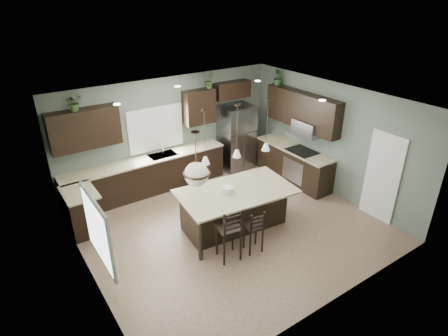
% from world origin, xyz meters
% --- Properties ---
extents(ground, '(6.00, 6.00, 0.00)m').
position_xyz_m(ground, '(0.00, 0.00, 0.00)').
color(ground, '#9E8466').
rests_on(ground, ground).
extents(pantry_door, '(0.04, 0.82, 2.04)m').
position_xyz_m(pantry_door, '(2.98, -1.55, 1.02)').
color(pantry_door, white).
rests_on(pantry_door, ground).
extents(window_back, '(1.35, 0.02, 1.00)m').
position_xyz_m(window_back, '(-0.40, 2.73, 1.55)').
color(window_back, white).
rests_on(window_back, room_shell).
extents(window_left, '(0.02, 1.10, 1.00)m').
position_xyz_m(window_left, '(-2.98, -0.80, 1.55)').
color(window_left, white).
rests_on(window_left, room_shell).
extents(left_return_cabs, '(0.60, 0.90, 0.90)m').
position_xyz_m(left_return_cabs, '(-2.70, 1.70, 0.45)').
color(left_return_cabs, black).
rests_on(left_return_cabs, ground).
extents(left_return_countertop, '(0.66, 0.96, 0.04)m').
position_xyz_m(left_return_countertop, '(-2.68, 1.70, 0.92)').
color(left_return_countertop, beige).
rests_on(left_return_countertop, left_return_cabs).
extents(back_lower_cabs, '(4.20, 0.60, 0.90)m').
position_xyz_m(back_lower_cabs, '(-0.85, 2.45, 0.45)').
color(back_lower_cabs, black).
rests_on(back_lower_cabs, ground).
extents(back_countertop, '(4.20, 0.66, 0.04)m').
position_xyz_m(back_countertop, '(-0.85, 2.43, 0.92)').
color(back_countertop, beige).
rests_on(back_countertop, back_lower_cabs).
extents(sink_inset, '(0.70, 0.45, 0.01)m').
position_xyz_m(sink_inset, '(-0.40, 2.43, 0.94)').
color(sink_inset, gray).
rests_on(sink_inset, back_countertop).
extents(faucet, '(0.02, 0.02, 0.28)m').
position_xyz_m(faucet, '(-0.40, 2.40, 1.08)').
color(faucet, silver).
rests_on(faucet, back_countertop).
extents(back_upper_left, '(1.55, 0.34, 0.90)m').
position_xyz_m(back_upper_left, '(-2.15, 2.58, 1.95)').
color(back_upper_left, black).
rests_on(back_upper_left, room_shell).
extents(back_upper_right, '(0.85, 0.34, 0.90)m').
position_xyz_m(back_upper_right, '(0.80, 2.58, 1.95)').
color(back_upper_right, black).
rests_on(back_upper_right, room_shell).
extents(fridge_header, '(1.05, 0.34, 0.45)m').
position_xyz_m(fridge_header, '(1.85, 2.58, 2.25)').
color(fridge_header, black).
rests_on(fridge_header, room_shell).
extents(right_lower_cabs, '(0.60, 2.35, 0.90)m').
position_xyz_m(right_lower_cabs, '(2.70, 0.87, 0.45)').
color(right_lower_cabs, black).
rests_on(right_lower_cabs, ground).
extents(right_countertop, '(0.66, 2.35, 0.04)m').
position_xyz_m(right_countertop, '(2.68, 0.87, 0.92)').
color(right_countertop, beige).
rests_on(right_countertop, right_lower_cabs).
extents(cooktop, '(0.58, 0.75, 0.02)m').
position_xyz_m(cooktop, '(2.68, 0.60, 0.94)').
color(cooktop, black).
rests_on(cooktop, right_countertop).
extents(wall_oven_front, '(0.01, 0.72, 0.60)m').
position_xyz_m(wall_oven_front, '(2.40, 0.60, 0.45)').
color(wall_oven_front, gray).
rests_on(wall_oven_front, right_lower_cabs).
extents(right_upper_cabs, '(0.34, 2.35, 0.90)m').
position_xyz_m(right_upper_cabs, '(2.83, 0.87, 1.95)').
color(right_upper_cabs, black).
rests_on(right_upper_cabs, room_shell).
extents(microwave, '(0.40, 0.75, 0.40)m').
position_xyz_m(microwave, '(2.78, 0.60, 1.55)').
color(microwave, gray).
rests_on(microwave, right_upper_cabs).
extents(refrigerator, '(0.90, 0.74, 1.85)m').
position_xyz_m(refrigerator, '(1.89, 2.40, 0.93)').
color(refrigerator, gray).
rests_on(refrigerator, ground).
extents(kitchen_island, '(2.55, 1.61, 0.92)m').
position_xyz_m(kitchen_island, '(0.08, -0.09, 0.46)').
color(kitchen_island, black).
rests_on(kitchen_island, ground).
extents(serving_dish, '(0.24, 0.24, 0.14)m').
position_xyz_m(serving_dish, '(-0.12, -0.07, 0.99)').
color(serving_dish, silver).
rests_on(serving_dish, kitchen_island).
extents(bar_stool_left, '(0.49, 0.49, 1.16)m').
position_xyz_m(bar_stool_left, '(-0.64, -0.84, 0.58)').
color(bar_stool_left, black).
rests_on(bar_stool_left, ground).
extents(bar_stool_center, '(0.41, 0.41, 0.95)m').
position_xyz_m(bar_stool_center, '(-0.10, -0.92, 0.48)').
color(bar_stool_center, black).
rests_on(bar_stool_center, ground).
extents(pendant_left, '(0.17, 0.17, 1.10)m').
position_xyz_m(pendant_left, '(-0.62, -0.02, 2.25)').
color(pendant_left, white).
rests_on(pendant_left, room_shell).
extents(pendant_center, '(0.17, 0.17, 1.10)m').
position_xyz_m(pendant_center, '(0.08, -0.09, 2.25)').
color(pendant_center, white).
rests_on(pendant_center, room_shell).
extents(pendant_right, '(0.17, 0.17, 1.10)m').
position_xyz_m(pendant_right, '(0.78, -0.16, 2.25)').
color(pendant_right, white).
rests_on(pendant_right, room_shell).
extents(chandelier, '(0.44, 0.44, 0.95)m').
position_xyz_m(chandelier, '(-1.32, -0.90, 2.32)').
color(chandelier, beige).
rests_on(chandelier, room_shell).
extents(plant_back_left, '(0.41, 0.38, 0.37)m').
position_xyz_m(plant_back_left, '(-2.28, 2.55, 2.59)').
color(plant_back_left, '#2F4D21').
rests_on(plant_back_left, back_upper_left).
extents(plant_back_right, '(0.28, 0.25, 0.42)m').
position_xyz_m(plant_back_right, '(1.11, 2.55, 2.61)').
color(plant_back_right, '#3B5A27').
rests_on(plant_back_right, back_upper_right).
extents(plant_right_wall, '(0.27, 0.27, 0.41)m').
position_xyz_m(plant_right_wall, '(2.80, 1.83, 2.61)').
color(plant_right_wall, '#294D22').
rests_on(plant_right_wall, right_upper_cabs).
extents(room_shell, '(6.00, 6.00, 6.00)m').
position_xyz_m(room_shell, '(0.00, 0.00, 1.70)').
color(room_shell, slate).
rests_on(room_shell, ground).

